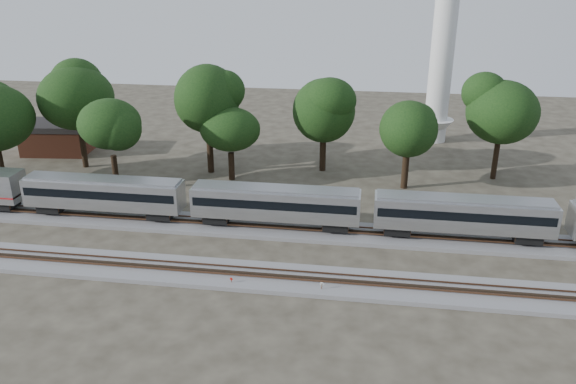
{
  "coord_description": "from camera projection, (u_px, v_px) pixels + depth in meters",
  "views": [
    {
      "loc": [
        13.05,
        -46.73,
        25.8
      ],
      "look_at": [
        5.35,
        5.0,
        4.85
      ],
      "focal_mm": 35.0,
      "sensor_mm": 36.0,
      "label": 1
    }
  ],
  "objects": [
    {
      "name": "tree_1",
      "position": [
        76.0,
        98.0,
        74.63
      ],
      "size": [
        9.85,
        9.85,
        13.89
      ],
      "color": "black",
      "rests_on": "ground"
    },
    {
      "name": "switch_lever",
      "position": [
        281.0,
        288.0,
        48.25
      ],
      "size": [
        0.57,
        0.45,
        0.3
      ],
      "primitive_type": "cube",
      "rotation": [
        0.0,
        0.0,
        0.35
      ],
      "color": "#512D19",
      "rests_on": "ground"
    },
    {
      "name": "tree_5",
      "position": [
        324.0,
        111.0,
        73.8
      ],
      "size": [
        8.46,
        8.46,
        11.92
      ],
      "color": "black",
      "rests_on": "ground"
    },
    {
      "name": "tree_2",
      "position": [
        110.0,
        124.0,
        66.62
      ],
      "size": [
        8.69,
        8.69,
        12.25
      ],
      "color": "black",
      "rests_on": "ground"
    },
    {
      "name": "ground",
      "position": [
        226.0,
        254.0,
        54.28
      ],
      "size": [
        160.0,
        160.0,
        0.0
      ],
      "primitive_type": "plane",
      "color": "#383328",
      "rests_on": "ground"
    },
    {
      "name": "tree_7",
      "position": [
        502.0,
        112.0,
        70.57
      ],
      "size": [
        9.05,
        9.05,
        12.76
      ],
      "color": "black",
      "rests_on": "ground"
    },
    {
      "name": "tree_6",
      "position": [
        408.0,
        129.0,
        67.93
      ],
      "size": [
        7.78,
        7.78,
        10.97
      ],
      "color": "black",
      "rests_on": "ground"
    },
    {
      "name": "tree_3",
      "position": [
        207.0,
        99.0,
        72.54
      ],
      "size": [
        10.23,
        10.23,
        14.43
      ],
      "color": "black",
      "rests_on": "ground"
    },
    {
      "name": "switch_stand_red",
      "position": [
        231.0,
        281.0,
        48.66
      ],
      "size": [
        0.27,
        0.09,
        0.86
      ],
      "rotation": [
        0.0,
        0.0,
        -0.24
      ],
      "color": "#512D19",
      "rests_on": "ground"
    },
    {
      "name": "track_far",
      "position": [
        240.0,
        226.0,
        59.72
      ],
      "size": [
        160.0,
        5.0,
        0.73
      ],
      "color": "slate",
      "rests_on": "ground"
    },
    {
      "name": "switch_stand_white",
      "position": [
        322.0,
        286.0,
        47.62
      ],
      "size": [
        0.33,
        0.07,
        1.04
      ],
      "rotation": [
        0.0,
        0.0,
        0.11
      ],
      "color": "#512D19",
      "rests_on": "ground"
    },
    {
      "name": "brick_building",
      "position": [
        58.0,
        137.0,
        83.72
      ],
      "size": [
        10.07,
        7.59,
        4.53
      ],
      "rotation": [
        0.0,
        0.0,
        0.1
      ],
      "color": "brown",
      "rests_on": "ground"
    },
    {
      "name": "tree_4",
      "position": [
        230.0,
        129.0,
        71.1
      ],
      "size": [
        6.88,
        6.88,
        9.7
      ],
      "color": "black",
      "rests_on": "ground"
    },
    {
      "name": "train",
      "position": [
        369.0,
        208.0,
        56.76
      ],
      "size": [
        109.7,
        3.13,
        4.62
      ],
      "color": "silver",
      "rests_on": "ground"
    },
    {
      "name": "track_near",
      "position": [
        215.0,
        273.0,
        50.53
      ],
      "size": [
        160.0,
        5.0,
        0.73
      ],
      "color": "slate",
      "rests_on": "ground"
    }
  ]
}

